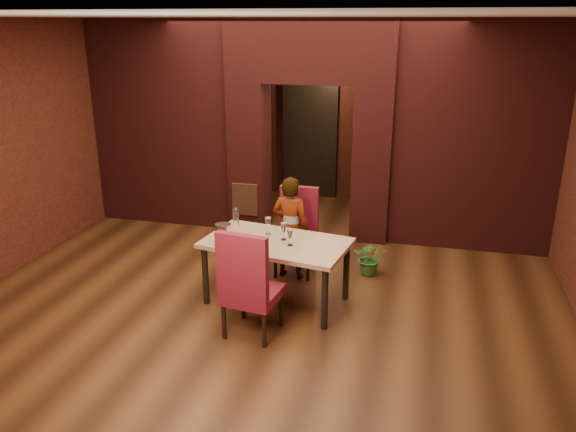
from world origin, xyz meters
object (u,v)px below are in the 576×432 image
Objects in this scene: dining_table at (276,271)px; wine_bucket at (223,234)px; person_seated at (291,228)px; potted_plant at (370,258)px; wine_glass_b at (284,231)px; chair_far at (296,233)px; wine_glass_a at (268,226)px; wine_glass_c at (290,237)px; water_bottle at (236,220)px; chair_near at (252,281)px.

wine_bucket is at bearing -150.93° from dining_table.
potted_plant is (1.00, 0.30, -0.44)m from person_seated.
wine_glass_b is at bearing 22.37° from wine_bucket.
chair_far is 0.83m from wine_glass_b.
wine_glass_a is at bearing 150.69° from wine_glass_b.
wine_glass_a is 0.25m from wine_glass_b.
wine_glass_b is 0.19m from wine_glass_c.
wine_glass_a is at bearing 8.08° from water_bottle.
chair_far is at bearing 99.50° from wine_glass_c.
chair_far is at bearing -99.03° from person_seated.
chair_far is at bearing 74.62° from wine_glass_a.
wine_bucket reaches higher than wine_glass_a.
dining_table is 0.78m from chair_near.
wine_glass_c reaches higher than dining_table.
chair_far is at bearing -169.24° from potted_plant.
wine_glass_b is at bearing -29.31° from wine_glass_a.
wine_glass_a is at bearing 140.75° from wine_glass_c.
wine_glass_a reaches higher than dining_table.
water_bottle is (-0.53, 0.13, 0.54)m from dining_table.
chair_near is at bearing 95.67° from person_seated.
person_seated is at bearing 58.64° from wine_bucket.
person_seated is 0.69m from wine_glass_b.
wine_glass_a is 0.57m from wine_bucket.
chair_far is at bearing 51.51° from water_bottle.
chair_far is 0.94× the size of chair_near.
wine_bucket is at bearing -141.95° from potted_plant.
person_seated reaches higher than wine_glass_b.
person_seated is at bearing 99.49° from dining_table.
chair_near is (-0.06, -0.74, 0.22)m from dining_table.
dining_table is at bearing 19.91° from wine_bucket.
wine_bucket is 0.34m from water_bottle.
chair_near is at bearing -46.85° from wine_bucket.
wine_glass_a is (-0.14, -0.53, 0.20)m from person_seated.
wine_glass_c is at bearing -80.80° from chair_far.
water_bottle is at bearing 55.74° from person_seated.
potted_plant is at bearing 46.09° from wine_glass_b.
dining_table reaches higher than potted_plant.
wine_glass_b is at bearing -87.21° from chair_far.
potted_plant is (0.96, 0.18, -0.33)m from chair_far.
chair_near is at bearing -61.51° from water_bottle.
wine_glass_b is 0.61m from water_bottle.
chair_far is 0.97m from water_bottle.
wine_glass_a is (-0.09, 0.93, 0.27)m from chair_near.
wine_glass_c is (0.24, 0.65, 0.26)m from chair_near.
wine_glass_c is at bearing -126.19° from potted_plant.
wine_glass_b is at bearing -6.61° from water_bottle.
dining_table is 1.22× the size of person_seated.
wine_glass_b is (0.04, -0.77, 0.31)m from chair_far.
wine_glass_a is at bearing -76.80° from chair_near.
wine_glass_b reaches higher than dining_table.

